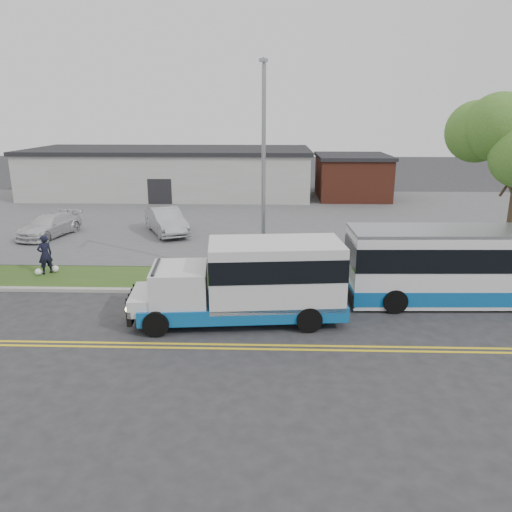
{
  "coord_description": "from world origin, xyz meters",
  "views": [
    {
      "loc": [
        3.4,
        -19.08,
        7.53
      ],
      "look_at": [
        2.72,
        1.39,
        1.6
      ],
      "focal_mm": 35.0,
      "sensor_mm": 36.0,
      "label": 1
    }
  ],
  "objects_px": {
    "shuttle_bus": "(254,279)",
    "parked_car_a": "(166,221)",
    "parked_car_b": "(49,225)",
    "pedestrian": "(45,255)",
    "streetlight_near": "(264,167)",
    "transit_bus": "(485,266)"
  },
  "relations": [
    {
      "from": "pedestrian",
      "to": "parked_car_b",
      "type": "height_order",
      "value": "pedestrian"
    },
    {
      "from": "pedestrian",
      "to": "transit_bus",
      "type": "bearing_deg",
      "value": 127.96
    },
    {
      "from": "transit_bus",
      "to": "parked_car_b",
      "type": "xyz_separation_m",
      "value": [
        -22.39,
        10.13,
        -0.77
      ]
    },
    {
      "from": "pedestrian",
      "to": "parked_car_b",
      "type": "bearing_deg",
      "value": -111.43
    },
    {
      "from": "streetlight_near",
      "to": "transit_bus",
      "type": "xyz_separation_m",
      "value": [
        9.02,
        -2.28,
        -3.68
      ]
    },
    {
      "from": "shuttle_bus",
      "to": "parked_car_b",
      "type": "height_order",
      "value": "shuttle_bus"
    },
    {
      "from": "shuttle_bus",
      "to": "parked_car_a",
      "type": "distance_m",
      "value": 14.61
    },
    {
      "from": "parked_car_a",
      "to": "parked_car_b",
      "type": "distance_m",
      "value": 7.15
    },
    {
      "from": "streetlight_near",
      "to": "pedestrian",
      "type": "bearing_deg",
      "value": 177.18
    },
    {
      "from": "streetlight_near",
      "to": "parked_car_b",
      "type": "xyz_separation_m",
      "value": [
        -13.37,
        7.85,
        -4.45
      ]
    },
    {
      "from": "parked_car_b",
      "to": "parked_car_a",
      "type": "bearing_deg",
      "value": 22.04
    },
    {
      "from": "shuttle_bus",
      "to": "parked_car_a",
      "type": "xyz_separation_m",
      "value": [
        -6.05,
        13.28,
        -0.69
      ]
    },
    {
      "from": "parked_car_a",
      "to": "parked_car_b",
      "type": "relative_size",
      "value": 1.05
    },
    {
      "from": "shuttle_bus",
      "to": "transit_bus",
      "type": "distance_m",
      "value": 9.52
    },
    {
      "from": "streetlight_near",
      "to": "transit_bus",
      "type": "distance_m",
      "value": 10.0
    },
    {
      "from": "transit_bus",
      "to": "shuttle_bus",
      "type": "bearing_deg",
      "value": -168.72
    },
    {
      "from": "streetlight_near",
      "to": "shuttle_bus",
      "type": "height_order",
      "value": "streetlight_near"
    },
    {
      "from": "shuttle_bus",
      "to": "parked_car_a",
      "type": "height_order",
      "value": "shuttle_bus"
    },
    {
      "from": "parked_car_a",
      "to": "parked_car_b",
      "type": "bearing_deg",
      "value": 161.97
    },
    {
      "from": "shuttle_bus",
      "to": "pedestrian",
      "type": "height_order",
      "value": "shuttle_bus"
    },
    {
      "from": "shuttle_bus",
      "to": "parked_car_b",
      "type": "distance_m",
      "value": 18.01
    },
    {
      "from": "shuttle_bus",
      "to": "parked_car_a",
      "type": "bearing_deg",
      "value": 108.74
    }
  ]
}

